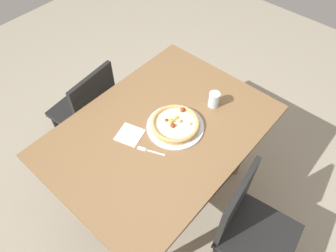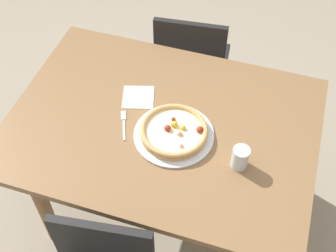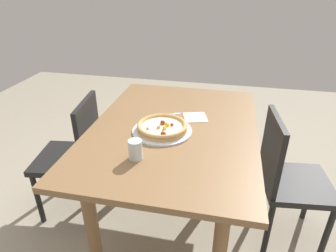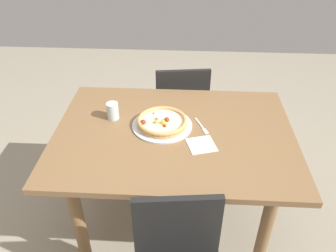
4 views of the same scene
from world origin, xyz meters
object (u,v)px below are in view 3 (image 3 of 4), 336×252
Objects in this scene: pizza at (162,127)px; fork at (170,114)px; drinking_glass at (135,150)px; dining_table at (173,143)px; chair_near at (75,153)px; plate at (162,131)px; napkin at (195,117)px; chair_far at (287,177)px.

fork is at bearing -179.95° from pizza.
fork is 0.53m from drinking_glass.
chair_near is at bearing -91.88° from dining_table.
drinking_glass is (0.39, 0.58, 0.35)m from chair_near.
plate is 0.27m from napkin.
plate reaches higher than napkin.
drinking_glass is at bearing -12.46° from pizza.
chair_near reaches higher than napkin.
plate is at bearing -151.74° from pizza.
chair_near is at bearing -98.21° from pizza.
pizza is 0.23m from fork.
plate is at bearing -37.59° from dining_table.
chair_far is 5.50× the size of fork.
chair_near reaches higher than dining_table.
napkin is at bearing 143.64° from plate.
drinking_glass is at bearing -17.96° from dining_table.
pizza is at bearing -105.83° from chair_near.
dining_table is 0.15m from plate.
drinking_glass reaches higher than pizza.
plate is (0.07, -0.05, 0.12)m from dining_table.
fork is at bearing -161.49° from dining_table.
dining_table is at bearing -35.78° from napkin.
chair_near is 0.72m from plate.
fork reaches higher than napkin.
fork is (-0.23, 0.00, -0.00)m from plate.
napkin is at bearing 143.80° from pizza.
chair_near reaches higher than fork.
chair_far is at bearing 80.56° from napkin.
napkin is at bearing 156.22° from drinking_glass.
plate is (0.12, -0.75, 0.30)m from chair_far.
chair_far is 0.98m from drinking_glass.
fork is at bearing 172.95° from drinking_glass.
fork is at bearing 179.95° from plate.
drinking_glass is (0.41, -0.81, 0.35)m from chair_far.
fork reaches higher than dining_table.
plate is at bearing -36.36° from napkin.
chair_near is 8.68× the size of drinking_glass.
fork is at bearing -92.80° from napkin.
drinking_glass is 0.56m from napkin.
drinking_glass is at bearing -119.83° from fork.
napkin is (-0.51, 0.23, -0.05)m from drinking_glass.
napkin is at bearing -105.60° from chair_far.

